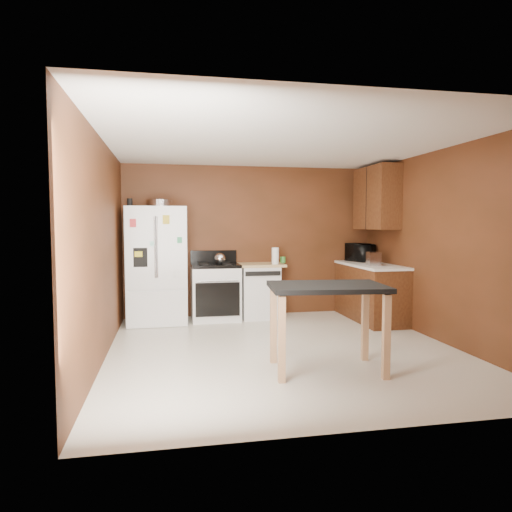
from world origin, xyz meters
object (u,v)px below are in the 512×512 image
object	(u,v)px
refrigerator	(157,265)
gas_range	(215,291)
paper_towel	(275,256)
toaster	(374,259)
roasting_pan	(160,203)
kettle	(220,259)
green_canister	(283,260)
island	(327,298)
microwave	(360,253)
dishwasher	(259,290)
pen_cup	(130,202)

from	to	relation	value
refrigerator	gas_range	size ratio (longest dim) A/B	1.64
paper_towel	toaster	distance (m)	1.54
roasting_pan	kettle	distance (m)	1.26
green_canister	refrigerator	distance (m)	2.06
paper_towel	island	distance (m)	2.68
green_canister	microwave	world-z (taller)	microwave
paper_towel	roasting_pan	bearing A→B (deg)	177.01
green_canister	island	distance (m)	2.91
toaster	microwave	bearing A→B (deg)	93.58
roasting_pan	refrigerator	world-z (taller)	roasting_pan
microwave	island	size ratio (longest dim) A/B	0.40
kettle	refrigerator	world-z (taller)	refrigerator
refrigerator	paper_towel	bearing A→B (deg)	-1.57
kettle	microwave	bearing A→B (deg)	2.87
green_canister	refrigerator	world-z (taller)	refrigerator
gas_range	dishwasher	bearing A→B (deg)	1.94
kettle	microwave	xyz separation A→B (m)	(2.41, 0.12, 0.05)
dishwasher	island	world-z (taller)	island
pen_cup	microwave	bearing A→B (deg)	2.90
paper_towel	island	bearing A→B (deg)	-91.67
pen_cup	refrigerator	world-z (taller)	pen_cup
paper_towel	refrigerator	distance (m)	1.87
roasting_pan	toaster	size ratio (longest dim) A/B	1.54
pen_cup	paper_towel	world-z (taller)	pen_cup
paper_towel	green_canister	distance (m)	0.30
kettle	gas_range	size ratio (longest dim) A/B	0.16
dishwasher	island	distance (m)	2.82
kettle	green_canister	distance (m)	1.10
roasting_pan	dishwasher	bearing A→B (deg)	1.54
kettle	toaster	world-z (taller)	toaster
kettle	microwave	size ratio (longest dim) A/B	0.36
kettle	refrigerator	size ratio (longest dim) A/B	0.10
roasting_pan	pen_cup	size ratio (longest dim) A/B	3.67
roasting_pan	refrigerator	bearing A→B (deg)	-145.14
kettle	toaster	distance (m)	2.39
green_canister	toaster	bearing A→B (deg)	-33.60
dishwasher	island	size ratio (longest dim) A/B	0.71
kettle	refrigerator	xyz separation A→B (m)	(-0.97, 0.03, -0.09)
roasting_pan	toaster	world-z (taller)	roasting_pan
refrigerator	kettle	bearing A→B (deg)	-1.98
green_canister	island	size ratio (longest dim) A/B	0.08
paper_towel	gas_range	world-z (taller)	paper_towel
pen_cup	gas_range	size ratio (longest dim) A/B	0.11
toaster	dishwasher	xyz separation A→B (m)	(-1.65, 0.73, -0.55)
paper_towel	microwave	distance (m)	1.52
toaster	kettle	bearing A→B (deg)	176.39
roasting_pan	pen_cup	distance (m)	0.47
dishwasher	gas_range	bearing A→B (deg)	-178.06
kettle	green_canister	xyz separation A→B (m)	(1.08, 0.21, -0.05)
pen_cup	microwave	size ratio (longest dim) A/B	0.24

